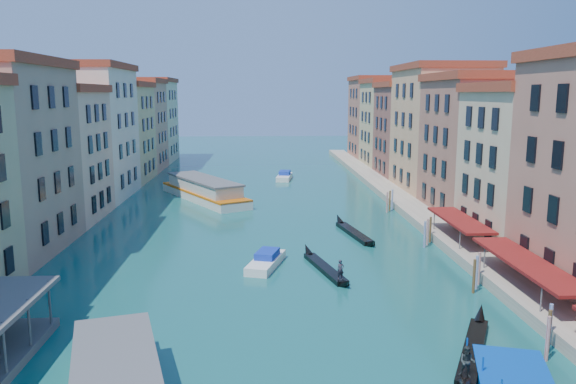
% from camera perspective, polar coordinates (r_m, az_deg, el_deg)
% --- Properties ---
extents(left_bank_palazzos, '(12.80, 128.40, 21.00)m').
position_cam_1_polar(left_bank_palazzos, '(87.73, -20.82, 4.99)').
color(left_bank_palazzos, tan).
rests_on(left_bank_palazzos, ground).
extents(right_bank_palazzos, '(12.80, 128.40, 21.00)m').
position_cam_1_polar(right_bank_palazzos, '(88.74, 16.33, 5.32)').
color(right_bank_palazzos, '#AA4B35').
rests_on(right_bank_palazzos, ground).
extents(quay, '(4.00, 140.00, 1.00)m').
position_cam_1_polar(quay, '(87.64, 11.09, -0.62)').
color(quay, gray).
rests_on(quay, ground).
extents(restaurant_awnings, '(3.20, 44.55, 3.12)m').
position_cam_1_polar(restaurant_awnings, '(48.58, 23.42, -6.82)').
color(restaurant_awnings, maroon).
rests_on(restaurant_awnings, ground).
extents(mooring_poles_right, '(1.44, 54.24, 3.20)m').
position_cam_1_polar(mooring_poles_right, '(52.93, 17.50, -7.01)').
color(mooring_poles_right, '#50351B').
rests_on(mooring_poles_right, ground).
extents(vaporetto_far, '(15.54, 22.00, 3.33)m').
position_cam_1_polar(vaporetto_far, '(88.45, -8.53, 0.21)').
color(vaporetto_far, silver).
rests_on(vaporetto_far, ground).
extents(gondola_fore, '(3.76, 11.85, 2.39)m').
position_cam_1_polar(gondola_fore, '(52.94, 3.77, -7.56)').
color(gondola_fore, black).
rests_on(gondola_fore, ground).
extents(gondola_right, '(6.45, 11.78, 2.53)m').
position_cam_1_polar(gondola_right, '(38.52, 18.26, -14.86)').
color(gondola_right, black).
rests_on(gondola_right, ground).
extents(gondola_far, '(3.36, 12.97, 1.85)m').
position_cam_1_polar(gondola_far, '(66.39, 6.65, -4.00)').
color(gondola_far, black).
rests_on(gondola_far, ground).
extents(motorboat_mid, '(4.09, 7.28, 1.44)m').
position_cam_1_polar(motorboat_mid, '(54.16, -2.23, -6.97)').
color(motorboat_mid, white).
rests_on(motorboat_mid, ground).
extents(motorboat_far, '(3.58, 7.98, 1.60)m').
position_cam_1_polar(motorboat_far, '(108.22, -0.35, 1.63)').
color(motorboat_far, white).
rests_on(motorboat_far, ground).
extents(blue_dock, '(5.59, 6.96, 0.51)m').
position_cam_1_polar(blue_dock, '(36.71, 21.88, -16.78)').
color(blue_dock, '#0343B0').
rests_on(blue_dock, ground).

